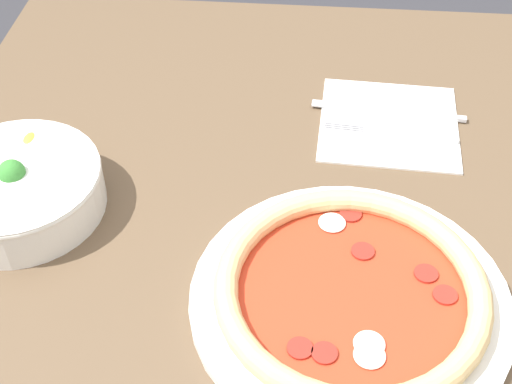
{
  "coord_description": "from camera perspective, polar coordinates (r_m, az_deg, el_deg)",
  "views": [
    {
      "loc": [
        -0.51,
        0.03,
        1.36
      ],
      "look_at": [
        0.11,
        0.09,
        0.78
      ],
      "focal_mm": 50.0,
      "sensor_mm": 36.0,
      "label": 1
    }
  ],
  "objects": [
    {
      "name": "bowl",
      "position": [
        0.89,
        -18.59,
        0.35
      ],
      "size": [
        0.2,
        0.2,
        0.07
      ],
      "color": "white",
      "rests_on": "dining_table"
    },
    {
      "name": "napkin",
      "position": [
        1.0,
        10.57,
        5.42
      ],
      "size": [
        0.2,
        0.2,
        0.0
      ],
      "color": "white",
      "rests_on": "dining_table"
    },
    {
      "name": "fork",
      "position": [
        0.98,
        10.8,
        4.58
      ],
      "size": [
        0.03,
        0.18,
        0.0
      ],
      "rotation": [
        0.0,
        0.0,
        1.48
      ],
      "color": "silver",
      "rests_on": "napkin"
    },
    {
      "name": "knife",
      "position": [
        1.02,
        11.06,
        6.32
      ],
      "size": [
        0.03,
        0.21,
        0.01
      ],
      "rotation": [
        0.0,
        0.0,
        1.48
      ],
      "color": "silver",
      "rests_on": "napkin"
    },
    {
      "name": "pizza",
      "position": [
        0.76,
        7.61,
        -8.03
      ],
      "size": [
        0.34,
        0.34,
        0.04
      ],
      "color": "white",
      "rests_on": "dining_table"
    },
    {
      "name": "dining_table",
      "position": [
        0.87,
        5.09,
        -10.99
      ],
      "size": [
        1.2,
        1.04,
        0.76
      ],
      "color": "brown",
      "rests_on": "ground_plane"
    }
  ]
}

